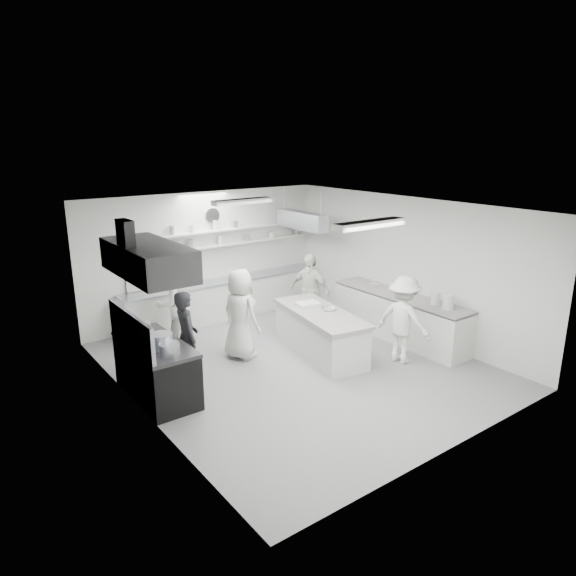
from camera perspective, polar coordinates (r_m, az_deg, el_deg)
floor at (r=10.04m, az=0.82°, el=-8.48°), size 6.00×7.00×0.02m
ceiling at (r=9.21m, az=0.90°, el=8.87°), size 6.00×7.00×0.02m
wall_back at (r=12.39m, az=-9.03°, el=3.47°), size 6.00×0.04×3.00m
wall_front at (r=7.21m, az=18.10°, el=-6.46°), size 6.00×0.04×3.00m
wall_left at (r=8.14m, az=-16.22°, el=-3.71°), size 0.04×7.00×3.00m
wall_right at (r=11.53m, az=12.81°, el=2.31°), size 0.04×7.00×3.00m
stove at (r=9.00m, az=-14.21°, el=-8.81°), size 0.80×1.80×0.90m
exhaust_hood at (r=8.40m, az=-15.09°, el=3.04°), size 0.85×2.00×0.50m
back_counter at (r=12.54m, az=-6.97°, el=-1.22°), size 5.00×0.60×0.92m
shelf_lower at (r=12.56m, az=-5.97°, el=4.91°), size 4.20×0.26×0.04m
shelf_upper at (r=12.50m, az=-6.01°, el=6.49°), size 4.20×0.26×0.04m
pass_through_window at (r=11.86m, az=-14.53°, el=2.33°), size 1.30×0.04×1.00m
wall_clock at (r=12.28m, az=-8.30°, el=7.89°), size 0.32×0.05×0.32m
right_counter at (r=11.43m, az=12.09°, el=-3.15°), size 0.74×3.30×0.94m
pot_rack at (r=12.40m, az=1.50°, el=7.43°), size 0.30×1.60×0.40m
light_fixture_front at (r=7.88m, az=8.93°, el=6.94°), size 1.30×0.25×0.10m
light_fixture_rear at (r=10.69m, az=-5.05°, el=9.44°), size 1.30×0.25×0.10m
prep_island at (r=10.40m, az=3.56°, el=-5.05°), size 1.23×2.40×0.84m
stove_pot at (r=8.50m, az=-13.68°, el=-5.83°), size 0.35×0.35×0.30m
cook_stove at (r=9.22m, az=-11.05°, el=-5.38°), size 0.51×0.68×1.68m
cook_back at (r=10.97m, az=-12.31°, el=-1.77°), size 0.85×0.66×1.74m
cook_island_left at (r=10.12m, az=-5.26°, el=-2.85°), size 0.75×0.98×1.78m
cook_island_right at (r=11.70m, az=2.37°, el=-0.33°), size 0.70×1.09×1.72m
cook_right at (r=10.13m, az=12.54°, el=-3.42°), size 0.83×1.20×1.70m
bowl_island_a at (r=10.38m, az=4.52°, el=-2.42°), size 0.38×0.38×0.07m
bowl_island_b at (r=10.29m, az=2.63°, el=-2.58°), size 0.24×0.24×0.06m
bowl_right at (r=11.88m, az=9.41°, el=0.25°), size 0.26×0.26×0.06m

